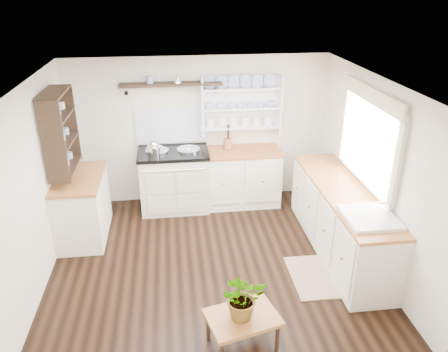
{
  "coord_description": "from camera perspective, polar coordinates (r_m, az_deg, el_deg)",
  "views": [
    {
      "loc": [
        -0.42,
        -4.61,
        3.33
      ],
      "look_at": [
        0.19,
        0.25,
        1.1
      ],
      "focal_mm": 35.0,
      "sensor_mm": 36.0,
      "label": 1
    }
  ],
  "objects": [
    {
      "name": "floor",
      "position": [
        5.7,
        -1.59,
        -11.26
      ],
      "size": [
        4.0,
        3.8,
        0.01
      ],
      "primitive_type": "cube",
      "color": "black",
      "rests_on": "ground"
    },
    {
      "name": "wall_back",
      "position": [
        6.88,
        -3.29,
        5.95
      ],
      "size": [
        4.0,
        0.02,
        2.3
      ],
      "primitive_type": "cube",
      "color": "silver",
      "rests_on": "ground"
    },
    {
      "name": "wall_right",
      "position": [
        5.65,
        18.89,
        0.37
      ],
      "size": [
        0.02,
        3.8,
        2.3
      ],
      "primitive_type": "cube",
      "color": "silver",
      "rests_on": "ground"
    },
    {
      "name": "wall_left",
      "position": [
        5.34,
        -23.64,
        -1.83
      ],
      "size": [
        0.02,
        3.8,
        2.3
      ],
      "primitive_type": "cube",
      "color": "silver",
      "rests_on": "ground"
    },
    {
      "name": "ceiling",
      "position": [
        4.74,
        -1.92,
        11.92
      ],
      "size": [
        4.0,
        3.8,
        0.01
      ],
      "primitive_type": "cube",
      "color": "white",
      "rests_on": "wall_back"
    },
    {
      "name": "window",
      "position": [
        5.61,
        18.36,
        4.84
      ],
      "size": [
        0.08,
        1.55,
        1.22
      ],
      "color": "white",
      "rests_on": "wall_right"
    },
    {
      "name": "aga_cooker",
      "position": [
        6.81,
        -6.5,
        -0.43
      ],
      "size": [
        1.06,
        0.74,
        0.98
      ],
      "color": "beige",
      "rests_on": "floor"
    },
    {
      "name": "back_cabinets",
      "position": [
        6.92,
        1.98,
        -0.05
      ],
      "size": [
        1.27,
        0.63,
        0.9
      ],
      "color": "beige",
      "rests_on": "floor"
    },
    {
      "name": "right_cabinets",
      "position": [
        5.91,
        14.95,
        -5.49
      ],
      "size": [
        0.62,
        2.43,
        0.9
      ],
      "color": "beige",
      "rests_on": "floor"
    },
    {
      "name": "belfast_sink",
      "position": [
        5.16,
        18.33,
        -6.28
      ],
      "size": [
        0.55,
        0.6,
        0.45
      ],
      "color": "white",
      "rests_on": "right_cabinets"
    },
    {
      "name": "left_cabinets",
      "position": [
        6.34,
        -17.99,
        -3.73
      ],
      "size": [
        0.62,
        1.13,
        0.9
      ],
      "color": "beige",
      "rests_on": "floor"
    },
    {
      "name": "plate_rack",
      "position": [
        6.8,
        2.19,
        9.32
      ],
      "size": [
        1.2,
        0.22,
        0.9
      ],
      "color": "white",
      "rests_on": "wall_back"
    },
    {
      "name": "high_shelf",
      "position": [
        6.55,
        -6.94,
        11.75
      ],
      "size": [
        1.5,
        0.29,
        0.16
      ],
      "color": "black",
      "rests_on": "wall_back"
    },
    {
      "name": "left_shelving",
      "position": [
        5.96,
        -20.66,
        5.5
      ],
      "size": [
        0.28,
        0.8,
        1.05
      ],
      "primitive_type": "cube",
      "color": "black",
      "rests_on": "wall_left"
    },
    {
      "name": "kettle",
      "position": [
        6.48,
        -9.19,
        3.56
      ],
      "size": [
        0.2,
        0.2,
        0.24
      ],
      "primitive_type": null,
      "color": "silver",
      "rests_on": "aga_cooker"
    },
    {
      "name": "utensil_crock",
      "position": [
        6.77,
        0.48,
        4.24
      ],
      "size": [
        0.14,
        0.14,
        0.16
      ],
      "primitive_type": "cylinder",
      "color": "brown",
      "rests_on": "back_cabinets"
    },
    {
      "name": "center_table",
      "position": [
        4.44,
        2.44,
        -18.23
      ],
      "size": [
        0.77,
        0.63,
        0.37
      ],
      "rotation": [
        0.0,
        0.0,
        0.25
      ],
      "color": "brown",
      "rests_on": "floor"
    },
    {
      "name": "potted_plant",
      "position": [
        4.26,
        2.5,
        -15.48
      ],
      "size": [
        0.46,
        0.41,
        0.46
      ],
      "primitive_type": "imported",
      "rotation": [
        0.0,
        0.0,
        0.11
      ],
      "color": "#3F7233",
      "rests_on": "center_table"
    },
    {
      "name": "floor_rug",
      "position": [
        5.57,
        11.63,
        -12.74
      ],
      "size": [
        0.56,
        0.85,
        0.02
      ],
      "primitive_type": "cube",
      "rotation": [
        0.0,
        0.0,
        -0.01
      ],
      "color": "#836B4C",
      "rests_on": "floor"
    }
  ]
}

